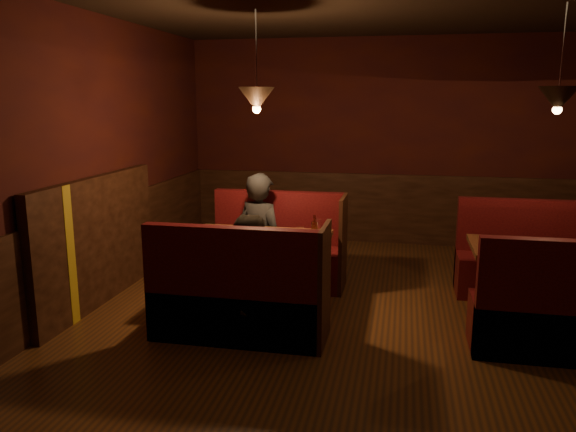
% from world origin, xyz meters
% --- Properties ---
extents(room, '(6.02, 7.02, 2.92)m').
position_xyz_m(room, '(-0.28, 0.05, 1.05)').
color(room, '#3E2717').
rests_on(room, ground).
extents(main_table, '(1.38, 0.84, 0.97)m').
position_xyz_m(main_table, '(-1.28, 0.58, 0.57)').
color(main_table, '#532E1C').
rests_on(main_table, ground).
extents(main_bench_far, '(1.52, 0.54, 1.04)m').
position_xyz_m(main_bench_far, '(-1.27, 1.36, 0.33)').
color(main_bench_far, '#34070D').
rests_on(main_bench_far, ground).
extents(main_bench_near, '(1.52, 0.54, 1.04)m').
position_xyz_m(main_bench_near, '(-1.27, -0.20, 0.33)').
color(main_bench_near, '#34070D').
rests_on(main_bench_near, ground).
extents(second_table, '(1.28, 0.82, 0.72)m').
position_xyz_m(second_table, '(1.36, 0.75, 0.54)').
color(second_table, '#532E1C').
rests_on(second_table, ground).
extents(second_bench_far, '(1.41, 0.53, 1.01)m').
position_xyz_m(second_bench_far, '(1.39, 1.51, 0.32)').
color(second_bench_far, '#34070D').
rests_on(second_bench_far, ground).
extents(second_bench_near, '(1.41, 0.53, 1.01)m').
position_xyz_m(second_bench_near, '(1.39, -0.02, 0.32)').
color(second_bench_near, '#34070D').
rests_on(second_bench_near, ground).
extents(diner_a, '(0.70, 0.59, 1.62)m').
position_xyz_m(diner_a, '(-1.45, 1.27, 0.81)').
color(diner_a, black).
rests_on(diner_a, ground).
extents(diner_b, '(0.85, 0.77, 1.44)m').
position_xyz_m(diner_b, '(-1.15, -0.12, 0.72)').
color(diner_b, black).
rests_on(diner_b, ground).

